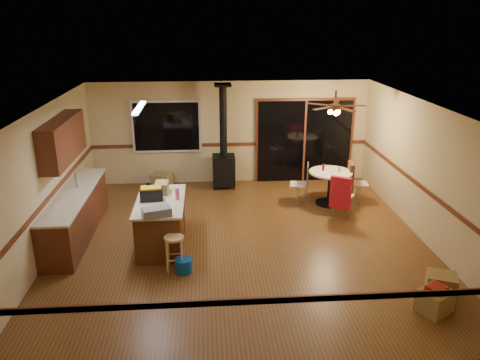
{
  "coord_description": "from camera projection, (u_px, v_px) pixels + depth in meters",
  "views": [
    {
      "loc": [
        -0.63,
        -8.08,
        4.11
      ],
      "look_at": [
        0.0,
        0.3,
        1.15
      ],
      "focal_mm": 35.0,
      "sensor_mm": 36.0,
      "label": 1
    }
  ],
  "objects": [
    {
      "name": "floor",
      "position": [
        241.0,
        241.0,
        9.01
      ],
      "size": [
        7.0,
        7.0,
        0.0
      ],
      "primitive_type": "plane",
      "color": "brown",
      "rests_on": "ground"
    },
    {
      "name": "bottle_dark",
      "position": [
        149.0,
        189.0,
        8.78
      ],
      "size": [
        0.09,
        0.09,
        0.28
      ],
      "primitive_type": "cylinder",
      "rotation": [
        0.0,
        0.0,
        -0.22
      ],
      "color": "black",
      "rests_on": "kitchen_island"
    },
    {
      "name": "box_small_red",
      "position": [
        437.0,
        288.0,
        6.76
      ],
      "size": [
        0.35,
        0.34,
        0.07
      ],
      "primitive_type": "cube",
      "rotation": [
        0.0,
        0.0,
        0.55
      ],
      "color": "maroon",
      "rests_on": "box_corner_a"
    },
    {
      "name": "window",
      "position": [
        167.0,
        127.0,
        11.64
      ],
      "size": [
        1.72,
        0.1,
        1.32
      ],
      "primitive_type": "cube",
      "color": "black",
      "rests_on": "ground"
    },
    {
      "name": "chair_right",
      "position": [
        352.0,
        177.0,
        10.73
      ],
      "size": [
        0.52,
        0.49,
        0.7
      ],
      "color": "tan",
      "rests_on": "ground"
    },
    {
      "name": "box_corner_a",
      "position": [
        435.0,
        301.0,
        6.83
      ],
      "size": [
        0.59,
        0.57,
        0.35
      ],
      "primitive_type": "cube",
      "rotation": [
        0.0,
        0.0,
        0.55
      ],
      "color": "olive",
      "rests_on": "floor"
    },
    {
      "name": "blue_bucket",
      "position": [
        184.0,
        265.0,
        7.9
      ],
      "size": [
        0.37,
        0.37,
        0.24
      ],
      "primitive_type": "cylinder",
      "rotation": [
        0.0,
        0.0,
        0.34
      ],
      "color": "#0C49A9",
      "rests_on": "floor"
    },
    {
      "name": "countertop",
      "position": [
        73.0,
        194.0,
        8.96
      ],
      "size": [
        0.64,
        3.04,
        0.04
      ],
      "primitive_type": "cube",
      "color": "beige",
      "rests_on": "lower_cabinets"
    },
    {
      "name": "toolbox_black",
      "position": [
        151.0,
        194.0,
        8.56
      ],
      "size": [
        0.43,
        0.26,
        0.23
      ],
      "primitive_type": "cube",
      "rotation": [
        0.0,
        0.0,
        0.11
      ],
      "color": "black",
      "rests_on": "kitchen_island"
    },
    {
      "name": "wall_right",
      "position": [
        426.0,
        173.0,
        8.82
      ],
      "size": [
        0.0,
        7.0,
        7.0
      ],
      "primitive_type": "plane",
      "rotation": [
        1.57,
        0.0,
        -1.57
      ],
      "color": "tan",
      "rests_on": "ground"
    },
    {
      "name": "fluorescent_strip",
      "position": [
        139.0,
        108.0,
        8.31
      ],
      "size": [
        0.1,
        1.2,
        0.04
      ],
      "primitive_type": "cube",
      "color": "white",
      "rests_on": "ceiling"
    },
    {
      "name": "ceiling_fan",
      "position": [
        335.0,
        109.0,
        10.09
      ],
      "size": [
        0.24,
        0.24,
        0.55
      ],
      "color": "brown",
      "rests_on": "ceiling"
    },
    {
      "name": "glass_cream",
      "position": [
        339.0,
        169.0,
        10.51
      ],
      "size": [
        0.06,
        0.06,
        0.12
      ],
      "primitive_type": "cylinder",
      "rotation": [
        0.0,
        0.0,
        -0.2
      ],
      "color": "beige",
      "rests_on": "dining_table"
    },
    {
      "name": "wall_back",
      "position": [
        231.0,
        133.0,
        11.87
      ],
      "size": [
        7.0,
        0.0,
        7.0
      ],
      "primitive_type": "plane",
      "rotation": [
        1.57,
        0.0,
        0.0
      ],
      "color": "tan",
      "rests_on": "ground"
    },
    {
      "name": "sliding_door",
      "position": [
        304.0,
        141.0,
        12.04
      ],
      "size": [
        2.52,
        0.1,
        2.1
      ],
      "primitive_type": "cube",
      "color": "black",
      "rests_on": "ground"
    },
    {
      "name": "box_on_island",
      "position": [
        162.0,
        188.0,
        8.91
      ],
      "size": [
        0.26,
        0.34,
        0.22
      ],
      "primitive_type": "cube",
      "rotation": [
        0.0,
        0.0,
        -0.04
      ],
      "color": "olive",
      "rests_on": "kitchen_island"
    },
    {
      "name": "kitchen_island",
      "position": [
        161.0,
        222.0,
        8.75
      ],
      "size": [
        0.88,
        1.68,
        0.9
      ],
      "color": "#502913",
      "rests_on": "ground"
    },
    {
      "name": "dining_table",
      "position": [
        330.0,
        182.0,
        10.64
      ],
      "size": [
        0.97,
        0.97,
        0.78
      ],
      "color": "black",
      "rests_on": "ground"
    },
    {
      "name": "upper_cabinets",
      "position": [
        63.0,
        140.0,
        8.8
      ],
      "size": [
        0.35,
        2.0,
        0.8
      ],
      "primitive_type": "cube",
      "color": "#552715",
      "rests_on": "ground"
    },
    {
      "name": "wall_front",
      "position": [
        265.0,
        279.0,
        5.28
      ],
      "size": [
        7.0,
        0.0,
        7.0
      ],
      "primitive_type": "plane",
      "rotation": [
        -1.57,
        0.0,
        0.0
      ],
      "color": "tan",
      "rests_on": "ground"
    },
    {
      "name": "toolbox_grey",
      "position": [
        157.0,
        212.0,
        7.9
      ],
      "size": [
        0.53,
        0.39,
        0.15
      ],
      "primitive_type": "cube",
      "rotation": [
        0.0,
        0.0,
        0.3
      ],
      "color": "slate",
      "rests_on": "kitchen_island"
    },
    {
      "name": "box_corner_b",
      "position": [
        441.0,
        285.0,
        7.23
      ],
      "size": [
        0.55,
        0.51,
        0.36
      ],
      "primitive_type": "cube",
      "rotation": [
        0.0,
        0.0,
        -0.39
      ],
      "color": "olive",
      "rests_on": "floor"
    },
    {
      "name": "chair_left",
      "position": [
        304.0,
        179.0,
        10.66
      ],
      "size": [
        0.48,
        0.48,
        0.51
      ],
      "color": "tan",
      "rests_on": "ground"
    },
    {
      "name": "bottle_white",
      "position": [
        163.0,
        184.0,
        9.19
      ],
      "size": [
        0.06,
        0.06,
        0.17
      ],
      "primitive_type": "cylinder",
      "rotation": [
        0.0,
        0.0,
        0.01
      ],
      "color": "white",
      "rests_on": "kitchen_island"
    },
    {
      "name": "box_under_window",
      "position": [
        162.0,
        181.0,
        11.73
      ],
      "size": [
        0.59,
        0.53,
        0.39
      ],
      "primitive_type": "cube",
      "rotation": [
        0.0,
        0.0,
        -0.34
      ],
      "color": "olive",
      "rests_on": "floor"
    },
    {
      "name": "lower_cabinets",
      "position": [
        76.0,
        215.0,
        9.11
      ],
      "size": [
        0.6,
        3.0,
        0.86
      ],
      "primitive_type": "cube",
      "color": "#552715",
      "rests_on": "ground"
    },
    {
      "name": "bar_stool",
      "position": [
        175.0,
        253.0,
        7.93
      ],
      "size": [
        0.38,
        0.38,
        0.61
      ],
      "primitive_type": "cylinder",
      "rotation": [
        0.0,
        0.0,
        0.15
      ],
      "color": "tan",
      "rests_on": "floor"
    },
    {
      "name": "toolbox_yellow_lid",
      "position": [
        151.0,
        188.0,
        8.52
      ],
      "size": [
        0.39,
        0.23,
        0.03
      ],
      "primitive_type": "cube",
      "rotation": [
        0.0,
        0.0,
        0.11
      ],
      "color": "gold",
      "rests_on": "toolbox_black"
    },
    {
      "name": "chair_rail",
      "position": [
        241.0,
        193.0,
        8.67
      ],
      "size": [
        7.0,
        7.0,
        0.08
      ],
      "primitive_type": null,
      "color": "#562715",
      "rests_on": "ground"
    },
    {
      "name": "chair_near",
      "position": [
        341.0,
        193.0,
        9.82
      ],
      "size": [
        0.6,
        0.61,
        0.7
      ],
      "color": "tan",
      "rests_on": "ground"
    },
    {
      "name": "glass_red",
      "position": [
        323.0,
        167.0,
        10.62
      ],
      "size": [
        0.08,
        0.08,
        0.16
      ],
      "primitive_type": "cylinder",
      "rotation": [
        0.0,
        0.0,
        -0.43
      ],
      "color": "#590C14",
      "rests_on": "dining_table"
    },
    {
      "name": "wood_stove",
      "position": [
        224.0,
        160.0,
        11.62
      ],
      "size": [
        0.55,
        0.5,
        2.52
      ],
      "color": "black",
      "rests_on": "ground"
    },
    {
      "name": "wall_left",
      "position": [
        46.0,
        183.0,
        8.33
      ],
      "size": [
        0.0,
        7.0,
        7.0
      ],
      "primitive_type": "plane",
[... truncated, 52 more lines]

